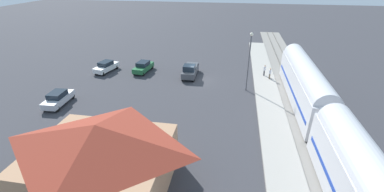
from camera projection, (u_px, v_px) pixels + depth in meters
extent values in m
plane|color=#38383D|center=(198.00, 80.00, 39.00)|extent=(200.00, 200.00, 0.00)
cube|color=gray|center=(293.00, 86.00, 36.85)|extent=(4.80, 70.00, 0.18)
cube|color=#59544C|center=(299.00, 85.00, 36.67)|extent=(0.10, 70.00, 0.12)
cube|color=#59544C|center=(288.00, 85.00, 36.89)|extent=(0.10, 70.00, 0.12)
cube|color=#A8A399|center=(265.00, 84.00, 37.42)|extent=(3.20, 46.00, 0.30)
cube|color=silver|center=(303.00, 87.00, 31.69)|extent=(2.90, 18.27, 3.70)
cube|color=#19389E|center=(291.00, 88.00, 32.04)|extent=(0.04, 16.81, 0.36)
cylinder|color=silver|center=(306.00, 74.00, 30.91)|extent=(2.75, 17.54, 2.76)
cube|color=tan|center=(103.00, 167.00, 19.40)|extent=(9.89, 8.03, 3.60)
pyramid|color=maroon|center=(97.00, 137.00, 18.16)|extent=(10.69, 8.83, 1.96)
cube|color=#4C3323|center=(125.00, 143.00, 23.30)|extent=(1.10, 0.08, 2.10)
cylinder|color=brown|center=(270.00, 76.00, 38.54)|extent=(0.22, 0.22, 0.85)
cylinder|color=silver|center=(270.00, 72.00, 38.22)|extent=(0.36, 0.36, 0.62)
sphere|color=tan|center=(271.00, 69.00, 38.02)|extent=(0.24, 0.24, 0.24)
cylinder|color=#333338|center=(264.00, 73.00, 39.77)|extent=(0.22, 0.22, 0.85)
cylinder|color=silver|center=(265.00, 68.00, 39.44)|extent=(0.36, 0.36, 0.62)
sphere|color=tan|center=(265.00, 66.00, 39.25)|extent=(0.24, 0.24, 0.24)
cube|color=#236638|center=(143.00, 68.00, 41.91)|extent=(2.35, 4.68, 0.76)
cube|color=#19232D|center=(143.00, 64.00, 41.59)|extent=(1.86, 2.33, 0.64)
cylinder|color=black|center=(143.00, 74.00, 40.41)|extent=(0.22, 0.68, 0.68)
cylinder|color=black|center=(134.00, 73.00, 40.82)|extent=(0.22, 0.68, 0.68)
cylinder|color=black|center=(152.00, 67.00, 43.33)|extent=(0.22, 0.68, 0.68)
cylinder|color=black|center=(144.00, 66.00, 43.74)|extent=(0.22, 0.68, 0.68)
cube|color=#47494F|center=(190.00, 71.00, 40.20)|extent=(2.00, 5.42, 0.92)
cube|color=#19232D|center=(189.00, 68.00, 38.91)|extent=(1.74, 1.74, 0.84)
cylinder|color=black|center=(194.00, 79.00, 38.39)|extent=(0.22, 0.76, 0.76)
cylinder|color=black|center=(182.00, 79.00, 38.64)|extent=(0.22, 0.76, 0.76)
cylinder|color=black|center=(198.00, 69.00, 42.18)|extent=(0.22, 0.76, 0.76)
cylinder|color=black|center=(187.00, 69.00, 42.43)|extent=(0.22, 0.76, 0.76)
cube|color=#47494F|center=(191.00, 66.00, 40.79)|extent=(1.89, 2.99, 0.20)
cube|color=white|center=(106.00, 67.00, 41.99)|extent=(2.76, 4.79, 0.76)
cube|color=#19232D|center=(106.00, 63.00, 41.67)|extent=(2.04, 2.46, 0.64)
cylinder|color=black|center=(104.00, 74.00, 40.48)|extent=(0.22, 0.68, 0.68)
cylinder|color=black|center=(96.00, 72.00, 41.02)|extent=(0.22, 0.68, 0.68)
cylinder|color=black|center=(117.00, 67.00, 43.30)|extent=(0.22, 0.68, 0.68)
cylinder|color=black|center=(109.00, 66.00, 43.83)|extent=(0.22, 0.68, 0.68)
cube|color=silver|center=(58.00, 99.00, 31.71)|extent=(2.06, 4.59, 0.76)
cube|color=#19232D|center=(57.00, 94.00, 31.40)|extent=(1.73, 2.24, 0.64)
cylinder|color=black|center=(57.00, 109.00, 30.28)|extent=(0.22, 0.68, 0.68)
cylinder|color=black|center=(45.00, 108.00, 30.45)|extent=(0.22, 0.68, 0.68)
cylinder|color=black|center=(72.00, 96.00, 33.30)|extent=(0.22, 0.68, 0.68)
cylinder|color=black|center=(61.00, 96.00, 33.47)|extent=(0.22, 0.68, 0.68)
cylinder|color=#515156|center=(249.00, 64.00, 34.10)|extent=(0.16, 0.16, 7.66)
sphere|color=#EAE5C6|center=(252.00, 34.00, 32.31)|extent=(0.44, 0.44, 0.44)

